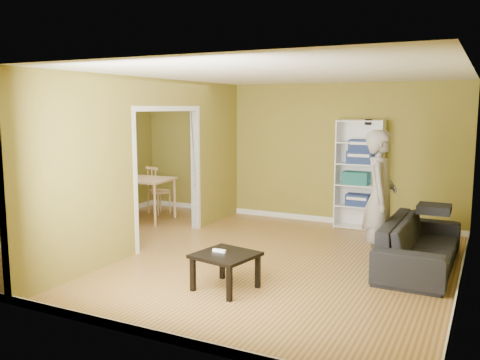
% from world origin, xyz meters
% --- Properties ---
extents(room_shell, '(6.50, 6.50, 6.50)m').
position_xyz_m(room_shell, '(0.00, 0.00, 1.30)').
color(room_shell, '#B18043').
rests_on(room_shell, ground).
extents(partition, '(0.22, 5.50, 2.60)m').
position_xyz_m(partition, '(-1.20, 0.00, 1.30)').
color(partition, olive).
rests_on(partition, ground).
extents(wall_speaker, '(0.10, 0.10, 0.10)m').
position_xyz_m(wall_speaker, '(1.50, 2.69, 1.90)').
color(wall_speaker, black).
rests_on(wall_speaker, room_shell).
extents(sofa, '(2.25, 0.99, 0.85)m').
position_xyz_m(sofa, '(2.70, 0.67, 0.43)').
color(sofa, '#27272C').
rests_on(sofa, ground).
extents(person, '(0.85, 0.70, 2.18)m').
position_xyz_m(person, '(2.16, 0.60, 1.09)').
color(person, slate).
rests_on(person, ground).
extents(bookshelf, '(0.82, 0.36, 1.94)m').
position_xyz_m(bookshelf, '(1.41, 2.60, 0.97)').
color(bookshelf, white).
rests_on(bookshelf, ground).
extents(paper_box_navy_a, '(0.41, 0.27, 0.21)m').
position_xyz_m(paper_box_navy_a, '(1.39, 2.56, 0.51)').
color(paper_box_navy_a, navy).
rests_on(paper_box_navy_a, bookshelf).
extents(paper_box_teal, '(0.45, 0.29, 0.23)m').
position_xyz_m(paper_box_teal, '(1.35, 2.56, 0.91)').
color(paper_box_teal, '#246D54').
rests_on(paper_box_teal, bookshelf).
extents(paper_box_navy_b, '(0.44, 0.29, 0.23)m').
position_xyz_m(paper_box_navy_b, '(1.41, 2.56, 1.28)').
color(paper_box_navy_b, navy).
rests_on(paper_box_navy_b, bookshelf).
extents(paper_box_navy_c, '(0.39, 0.25, 0.20)m').
position_xyz_m(paper_box_navy_c, '(1.41, 2.56, 1.47)').
color(paper_box_navy_c, navy).
rests_on(paper_box_navy_c, bookshelf).
extents(coffee_table, '(0.66, 0.66, 0.44)m').
position_xyz_m(coffee_table, '(0.74, -1.27, 0.37)').
color(coffee_table, black).
rests_on(coffee_table, ground).
extents(game_controller, '(0.17, 0.04, 0.03)m').
position_xyz_m(game_controller, '(0.64, -1.25, 0.46)').
color(game_controller, white).
rests_on(game_controller, coffee_table).
extents(dining_table, '(1.30, 0.86, 0.81)m').
position_xyz_m(dining_table, '(-2.59, 1.36, 0.73)').
color(dining_table, '#E1A87A').
rests_on(dining_table, ground).
extents(chair_left, '(0.62, 0.62, 1.03)m').
position_xyz_m(chair_left, '(-3.35, 1.39, 0.52)').
color(chair_left, tan).
rests_on(chair_left, ground).
extents(chair_near, '(0.63, 0.63, 1.04)m').
position_xyz_m(chair_near, '(-2.49, 0.78, 0.52)').
color(chair_near, tan).
rests_on(chair_near, ground).
extents(chair_far, '(0.55, 0.55, 0.98)m').
position_xyz_m(chair_far, '(-2.54, 1.99, 0.49)').
color(chair_far, tan).
rests_on(chair_far, ground).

